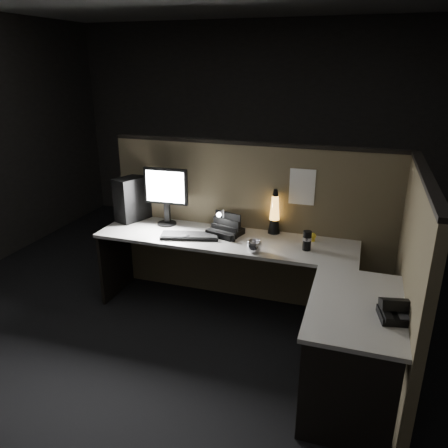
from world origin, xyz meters
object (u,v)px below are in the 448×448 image
(lava_lamp, at_px, (274,215))
(desk_phone, at_px, (397,311))
(keyboard, at_px, (190,236))
(monitor, at_px, (166,191))
(pc_tower, at_px, (135,198))

(lava_lamp, bearing_deg, desk_phone, -49.04)
(lava_lamp, bearing_deg, keyboard, -153.91)
(desk_phone, bearing_deg, keyboard, 142.49)
(monitor, distance_m, lava_lamp, 1.03)
(monitor, height_order, lava_lamp, monitor)
(pc_tower, xyz_separation_m, lava_lamp, (1.38, 0.04, -0.04))
(monitor, height_order, desk_phone, monitor)
(monitor, relative_size, keyboard, 1.05)
(monitor, relative_size, desk_phone, 2.19)
(keyboard, bearing_deg, lava_lamp, 12.43)
(pc_tower, height_order, keyboard, pc_tower)
(pc_tower, xyz_separation_m, monitor, (0.36, -0.05, 0.12))
(lava_lamp, bearing_deg, pc_tower, -178.53)
(monitor, distance_m, desk_phone, 2.30)
(monitor, xyz_separation_m, desk_phone, (2.02, -1.07, -0.28))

